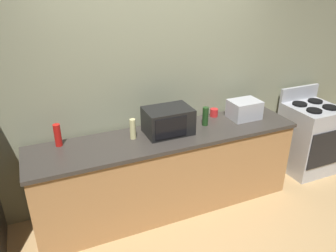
# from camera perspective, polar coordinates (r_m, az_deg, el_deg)

# --- Properties ---
(ground_plane) EXTENTS (8.00, 8.00, 0.00)m
(ground_plane) POSITION_cam_1_polar(r_m,az_deg,el_deg) (3.57, 2.66, -17.30)
(ground_plane) COLOR tan
(back_wall) EXTENTS (6.40, 0.10, 2.70)m
(back_wall) POSITION_cam_1_polar(r_m,az_deg,el_deg) (3.55, -2.64, 7.72)
(back_wall) COLOR gray
(back_wall) RESTS_ON ground_plane
(counter_run) EXTENTS (2.84, 0.64, 0.90)m
(counter_run) POSITION_cam_1_polar(r_m,az_deg,el_deg) (3.58, 0.00, -7.98)
(counter_run) COLOR #B27F4C
(counter_run) RESTS_ON ground_plane
(stove_range) EXTENTS (0.60, 0.61, 1.08)m
(stove_range) POSITION_cam_1_polar(r_m,az_deg,el_deg) (4.64, 23.33, -1.90)
(stove_range) COLOR #B7BABF
(stove_range) RESTS_ON ground_plane
(microwave) EXTENTS (0.48, 0.35, 0.27)m
(microwave) POSITION_cam_1_polar(r_m,az_deg,el_deg) (3.35, -0.00, 0.92)
(microwave) COLOR black
(microwave) RESTS_ON counter_run
(toaster_oven) EXTENTS (0.34, 0.26, 0.21)m
(toaster_oven) POSITION_cam_1_polar(r_m,az_deg,el_deg) (3.82, 13.19, 2.86)
(toaster_oven) COLOR #B7BABF
(toaster_oven) RESTS_ON counter_run
(bottle_vinegar) EXTENTS (0.06, 0.06, 0.21)m
(bottle_vinegar) POSITION_cam_1_polar(r_m,az_deg,el_deg) (3.26, -6.18, -0.51)
(bottle_vinegar) COLOR beige
(bottle_vinegar) RESTS_ON counter_run
(bottle_wine) EXTENTS (0.07, 0.07, 0.21)m
(bottle_wine) POSITION_cam_1_polar(r_m,az_deg,el_deg) (3.56, 6.56, 1.70)
(bottle_wine) COLOR #1E3F19
(bottle_wine) RESTS_ON counter_run
(bottle_hot_sauce) EXTENTS (0.07, 0.07, 0.22)m
(bottle_hot_sauce) POSITION_cam_1_polar(r_m,az_deg,el_deg) (3.28, -18.74, -1.53)
(bottle_hot_sauce) COLOR red
(bottle_hot_sauce) RESTS_ON counter_run
(mug_red) EXTENTS (0.09, 0.09, 0.09)m
(mug_red) POSITION_cam_1_polar(r_m,az_deg,el_deg) (3.82, 8.05, 2.34)
(mug_red) COLOR red
(mug_red) RESTS_ON counter_run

